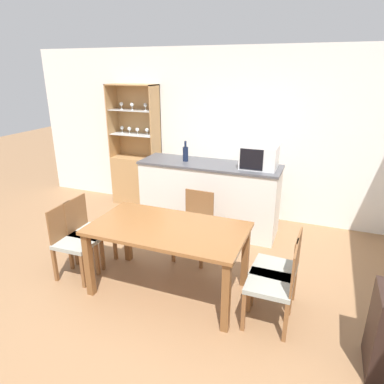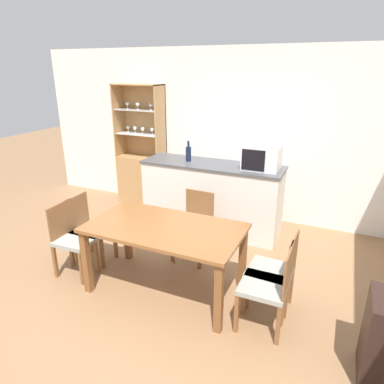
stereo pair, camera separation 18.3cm
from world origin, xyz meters
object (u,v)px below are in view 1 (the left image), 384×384
microwave (259,157)px  dining_chair_side_right_far (278,269)px  dining_chair_side_right_near (274,284)px  dining_chair_side_left_far (89,231)px  display_cabinet (137,171)px  wine_bottle (185,153)px  dining_chair_side_left_near (74,241)px  dining_table (168,236)px  dining_chair_head_far (195,225)px

microwave → dining_chair_side_right_far: bearing=-70.6°
dining_chair_side_right_near → dining_chair_side_left_far: bearing=83.2°
display_cabinet → microwave: 2.29m
display_cabinet → wine_bottle: (1.13, -0.53, 0.52)m
display_cabinet → dining_chair_side_left_far: (0.48, -1.97, -0.15)m
dining_chair_side_left_near → dining_chair_side_right_far: (2.21, 0.26, 0.00)m
display_cabinet → dining_chair_side_right_far: display_cabinet is taller
display_cabinet → dining_table: bearing=-53.0°
dining_table → dining_chair_side_right_far: dining_chair_side_right_far is taller
display_cabinet → microwave: bearing=-13.0°
dining_chair_side_left_near → dining_table: bearing=94.9°
display_cabinet → wine_bottle: size_ratio=6.93×
dining_chair_head_far → dining_chair_side_left_far: bearing=31.6°
dining_chair_side_right_far → dining_chair_side_right_near: bearing=-177.0°
dining_chair_side_left_near → wine_bottle: wine_bottle is taller
dining_chair_side_right_far → dining_table: bearing=99.6°
dining_table → microwave: bearing=69.9°
dining_chair_side_left_near → wine_bottle: size_ratio=2.86×
dining_chair_side_left_far → dining_chair_side_right_near: same height
display_cabinet → dining_chair_head_far: size_ratio=2.43×
dining_chair_side_left_near → microwave: 2.52m
dining_table → microwave: (0.59, 1.60, 0.51)m
display_cabinet → dining_table: (1.58, -2.10, 0.06)m
dining_table → wine_bottle: bearing=106.1°
dining_table → dining_chair_side_right_far: size_ratio=1.91×
dining_chair_head_far → microwave: 1.26m
dining_chair_side_left_far → dining_chair_side_left_near: (0.00, -0.26, 0.00)m
dining_chair_head_far → dining_chair_side_left_far: (-1.10, -0.62, 0.00)m
wine_bottle → display_cabinet: bearing=154.9°
dining_chair_side_left_near → microwave: bearing=133.8°
dining_table → dining_chair_head_far: size_ratio=1.91×
dining_chair_side_left_near → dining_chair_side_right_far: bearing=94.8°
dining_chair_side_right_far → microwave: 1.72m
dining_chair_side_right_near → dining_chair_side_left_near: bearing=90.0°
dining_chair_side_left_far → dining_chair_side_left_near: bearing=-0.9°
dining_chair_head_far → microwave: (0.58, 0.85, 0.72)m
dining_chair_side_right_near → microwave: 1.94m
dining_chair_side_left_far → dining_chair_side_right_near: size_ratio=1.00×
wine_bottle → dining_chair_side_left_near: bearing=-110.9°
dining_chair_side_right_far → dining_chair_side_right_near: (0.00, -0.26, 0.00)m
dining_chair_side_left_far → dining_chair_side_right_far: (2.21, -0.00, 0.00)m
microwave → dining_table: bearing=-110.1°
display_cabinet → dining_chair_side_right_far: bearing=-36.3°
dining_chair_head_far → dining_chair_side_left_near: (-1.10, -0.88, 0.00)m
dining_table → microwave: microwave is taller
dining_chair_side_left_far → wine_bottle: (0.65, 1.44, 0.68)m
dining_table → wine_bottle: (-0.45, 1.57, 0.46)m
dining_chair_head_far → dining_chair_side_right_near: (1.10, -0.88, 0.00)m
dining_chair_side_left_far → microwave: size_ratio=1.76×
dining_chair_side_left_far → microwave: bearing=130.2°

